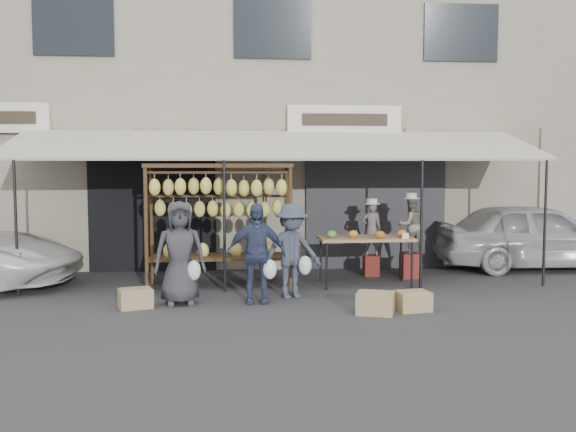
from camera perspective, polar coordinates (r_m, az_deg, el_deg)
The scene contains 16 objects.
ground_plane at distance 10.26m, azimuth -0.02°, elevation -7.90°, with size 90.00×90.00×0.00m, color #2D2D30.
shophouse at distance 16.55m, azimuth -2.08°, elevation 9.57°, with size 24.00×6.15×7.30m.
awning at distance 12.28m, azimuth -0.94°, elevation 6.26°, with size 10.00×2.35×2.92m.
banana_rack at distance 11.53m, azimuth -6.15°, elevation 1.36°, with size 2.60×0.90×2.24m.
produce_table at distance 11.77m, azimuth 6.91°, elevation -2.04°, with size 1.70×0.90×1.04m.
vendor_left at distance 12.83m, azimuth 7.43°, elevation -1.13°, with size 0.39×0.25×1.06m, color #67615F.
vendor_right at distance 12.71m, azimuth 10.83°, elevation -0.80°, with size 0.54×0.42×1.11m, color gray.
customer_left at distance 10.29m, azimuth -9.60°, elevation -3.26°, with size 0.81×0.52×1.65m, color #34333B.
customer_mid at distance 10.27m, azimuth -2.88°, elevation -3.33°, with size 0.94×0.39×1.61m, color #333F5E.
customer_right at distance 10.66m, azimuth 0.32°, elevation -3.12°, with size 1.02×0.58×1.57m, color #39414E.
stool_left at distance 12.92m, azimuth 7.39°, elevation -4.38°, with size 0.29×0.29×0.41m, color maroon.
stool_right at distance 12.81m, azimuth 10.78°, elevation -4.35°, with size 0.35×0.35×0.49m, color maroon.
crate_near_a at distance 9.71m, azimuth 7.77°, elevation -7.69°, with size 0.54×0.41×0.32m, color tan.
crate_near_b at distance 10.01m, azimuth 11.04°, elevation -7.44°, with size 0.49×0.37×0.30m, color tan.
crate_far at distance 10.29m, azimuth -13.40°, elevation -7.14°, with size 0.49×0.38×0.30m, color tan.
sedan at distance 14.52m, azimuth 21.18°, elevation -1.63°, with size 1.70×4.21×1.44m, color #B4B5BA.
Camera 1 is at (-0.91, -9.97, 2.23)m, focal length 40.00 mm.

